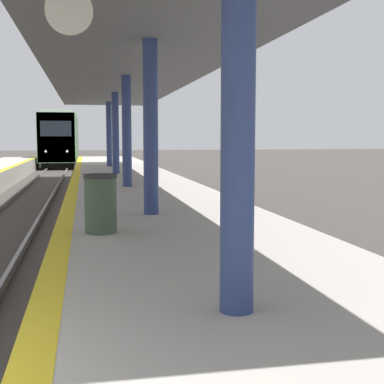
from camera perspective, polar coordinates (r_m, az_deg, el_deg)
The scene contains 3 objects.
train at distance 48.20m, azimuth -13.77°, elevation 5.52°, with size 2.70×17.49×4.44m.
station_canopy at distance 16.26m, azimuth -7.05°, elevation 12.32°, with size 4.61×29.67×3.50m.
trash_bin at distance 8.33m, azimuth -9.72°, elevation -1.21°, with size 0.52×0.52×0.91m.
Camera 1 is at (2.02, -2.78, 2.36)m, focal length 50.00 mm.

